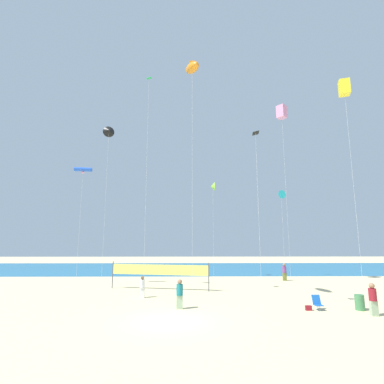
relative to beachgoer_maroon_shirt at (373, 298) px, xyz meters
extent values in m
plane|color=beige|center=(-11.88, -0.94, -0.99)|extent=(120.00, 120.00, 0.00)
cube|color=#1E6B99|center=(-11.88, 28.25, -0.99)|extent=(120.00, 20.00, 0.01)
cube|color=#99B28C|center=(0.00, 0.00, -0.57)|extent=(0.40, 0.24, 0.85)
cylinder|color=maroon|center=(0.00, 0.00, 0.20)|extent=(0.42, 0.42, 0.70)
sphere|color=#997051|center=(0.00, 0.00, 0.71)|extent=(0.31, 0.31, 0.31)
cube|color=white|center=(-14.40, 5.50, -0.63)|extent=(0.35, 0.21, 0.73)
cylinder|color=white|center=(-14.40, 5.50, 0.05)|extent=(0.37, 0.37, 0.61)
sphere|color=brown|center=(-14.40, 5.50, 0.48)|extent=(0.27, 0.27, 0.27)
cube|color=olive|center=(-0.37, 14.56, -0.58)|extent=(0.40, 0.24, 0.83)
cylinder|color=#7A3872|center=(-0.37, 14.56, 0.18)|extent=(0.42, 0.42, 0.69)
sphere|color=#997051|center=(-0.37, 14.56, 0.68)|extent=(0.31, 0.31, 0.31)
cube|color=#99B28C|center=(-11.41, 1.87, -0.57)|extent=(0.40, 0.24, 0.84)
cylinder|color=#19727A|center=(-11.41, 1.87, 0.19)|extent=(0.42, 0.42, 0.69)
sphere|color=#997051|center=(-11.41, 1.87, 0.69)|extent=(0.31, 0.31, 0.31)
cube|color=#1959B2|center=(-2.65, 1.35, -0.67)|extent=(0.52, 0.48, 0.03)
cube|color=#1959B2|center=(-2.65, 1.64, -0.39)|extent=(0.52, 0.23, 0.57)
cylinder|color=silver|center=(-2.65, 1.20, -0.83)|extent=(0.03, 0.03, 0.32)
cylinder|color=silver|center=(-2.65, 1.49, -0.83)|extent=(0.03, 0.03, 0.32)
cylinder|color=#3F7F4C|center=(0.00, 1.39, -0.52)|extent=(0.56, 0.56, 0.94)
cylinder|color=#4C4C51|center=(-17.83, 9.92, 0.21)|extent=(0.08, 0.08, 2.40)
cylinder|color=#4C4C51|center=(-9.08, 8.11, 0.21)|extent=(0.08, 0.08, 2.40)
cube|color=#EAE566|center=(-13.46, 9.01, 0.74)|extent=(8.75, 1.82, 0.90)
cube|color=maroon|center=(-3.29, 1.37, -0.84)|extent=(0.37, 0.19, 0.30)
cylinder|color=silver|center=(-7.90, 16.54, 4.37)|extent=(0.01, 0.01, 10.73)
cone|color=#8CD833|center=(-7.90, 16.54, 9.74)|extent=(0.51, 1.10, 1.08)
cylinder|color=silver|center=(-18.53, 8.86, 6.37)|extent=(0.01, 0.01, 14.73)
cone|color=black|center=(-18.53, 8.86, 13.74)|extent=(1.18, 0.85, 1.08)
cylinder|color=silver|center=(-10.57, 3.38, 7.95)|extent=(0.01, 0.01, 17.89)
ellipsoid|color=orange|center=(-10.57, 3.38, 16.90)|extent=(1.52, 2.49, 1.40)
cube|color=orange|center=(-10.57, 3.38, 17.24)|extent=(0.45, 0.06, 0.56)
cylinder|color=silver|center=(-0.56, 12.13, 8.16)|extent=(0.01, 0.01, 18.31)
cube|color=pink|center=(-0.56, 12.13, 17.32)|extent=(1.23, 1.23, 1.40)
cylinder|color=silver|center=(-14.27, 5.26, 8.06)|extent=(0.01, 0.01, 18.10)
pyramid|color=green|center=(-14.28, 5.24, 17.16)|extent=(0.64, 0.64, 0.25)
cylinder|color=silver|center=(0.19, 1.19, 6.52)|extent=(0.01, 0.01, 15.03)
cube|color=yellow|center=(0.19, 1.19, 14.03)|extent=(0.86, 0.86, 1.08)
cylinder|color=silver|center=(-6.19, 1.45, 4.86)|extent=(0.01, 0.01, 11.70)
pyramid|color=black|center=(-6.20, 1.46, 10.77)|extent=(0.66, 0.66, 0.26)
cylinder|color=silver|center=(-21.51, 10.83, 4.71)|extent=(0.01, 0.01, 11.40)
cylinder|color=blue|center=(-21.51, 10.83, 10.40)|extent=(1.76, 0.65, 0.40)
sphere|color=pink|center=(-21.51, 10.83, 10.10)|extent=(0.24, 0.24, 0.24)
cylinder|color=silver|center=(0.52, 17.02, 3.93)|extent=(0.01, 0.01, 9.85)
cone|color=#26BFCC|center=(0.52, 17.02, 8.85)|extent=(1.11, 0.66, 1.04)
camera|label=1|loc=(-10.86, -17.45, 3.39)|focal=26.78mm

